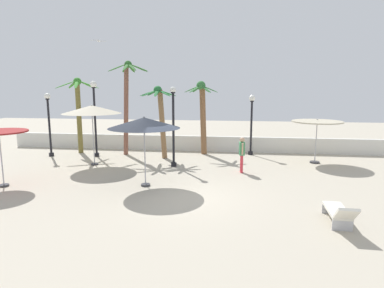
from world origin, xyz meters
TOP-DOWN VIEW (x-y plane):
  - ground_plane at (0.00, 0.00)m, footprint 56.00×56.00m
  - boundary_wall at (0.00, 8.68)m, footprint 25.20×0.30m
  - patio_umbrella_0 at (-1.62, 0.93)m, footprint 2.84×2.84m
  - patio_umbrella_2 at (6.13, 6.12)m, footprint 2.56×2.56m
  - patio_umbrella_3 at (-5.22, 4.18)m, footprint 2.96×2.96m
  - palm_tree_0 at (-0.01, 7.76)m, footprint 2.01×1.83m
  - palm_tree_1 at (-7.39, 7.14)m, footprint 2.39×2.51m
  - palm_tree_2 at (-2.19, 6.28)m, footprint 2.09×2.10m
  - palm_tree_3 at (-4.32, 6.99)m, footprint 2.41×2.41m
  - lamp_post_0 at (2.85, 7.89)m, footprint 0.35×0.35m
  - lamp_post_1 at (-5.97, 6.19)m, footprint 0.37×0.37m
  - lamp_post_2 at (-8.62, 5.93)m, footprint 0.34×0.34m
  - lamp_post_3 at (-1.11, 4.40)m, footprint 0.29×0.29m
  - lounge_chair_0 at (4.97, -2.09)m, footprint 0.62×1.90m
  - guest_0 at (2.26, 3.60)m, footprint 0.27×0.56m
  - seagull_0 at (-6.64, 8.80)m, footprint 0.70×1.04m

SIDE VIEW (x-z plane):
  - ground_plane at x=0.00m, z-range 0.00..0.00m
  - lounge_chair_0 at x=4.97m, z-range -0.03..0.81m
  - boundary_wall at x=0.00m, z-range 0.00..0.94m
  - guest_0 at x=2.26m, z-range 0.18..1.84m
  - patio_umbrella_2 at x=6.13m, z-range 0.90..3.25m
  - lamp_post_2 at x=-8.62m, z-range 0.30..3.93m
  - lamp_post_0 at x=2.85m, z-range 0.37..3.87m
  - lamp_post_3 at x=-1.11m, z-range 0.14..4.12m
  - patio_umbrella_0 at x=-1.62m, z-range 1.14..3.97m
  - palm_tree_2 at x=-2.19m, z-range 0.59..4.62m
  - lamp_post_1 at x=-5.97m, z-range 0.47..4.76m
  - palm_tree_0 at x=-0.01m, z-range 0.52..4.83m
  - palm_tree_1 at x=-7.39m, z-range 0.57..5.09m
  - patio_umbrella_3 at x=-5.22m, z-range 1.29..4.39m
  - palm_tree_3 at x=-4.32m, z-range 0.77..6.21m
  - seagull_0 at x=-6.64m, z-range 6.74..6.88m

